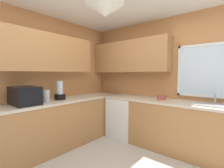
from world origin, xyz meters
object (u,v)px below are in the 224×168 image
dishwasher (124,117)px  sink_assembly (214,105)px  microwave (25,96)px  bowl (162,97)px  blender_appliance (60,91)px  kettle (46,96)px

dishwasher → sink_assembly: size_ratio=1.61×
dishwasher → microwave: (-0.66, -1.83, 0.62)m
dishwasher → bowl: (0.85, 0.03, 0.52)m
sink_assembly → bowl: size_ratio=3.33×
microwave → sink_assembly: microwave is taller
sink_assembly → blender_appliance: 2.66m
dishwasher → sink_assembly: sink_assembly is taller
bowl → microwave: bearing=-128.9°
dishwasher → blender_appliance: size_ratio=2.41×
dishwasher → sink_assembly: (1.69, 0.04, 0.49)m
bowl → blender_appliance: 1.95m
dishwasher → sink_assembly: bearing=1.3°
bowl → blender_appliance: (-1.51, -1.23, 0.12)m
sink_assembly → blender_appliance: bearing=-152.2°
kettle → bowl: (1.49, 1.52, -0.06)m
microwave → sink_assembly: bearing=38.5°
sink_assembly → microwave: bearing=-141.5°
dishwasher → microwave: microwave is taller
kettle → sink_assembly: (2.33, 1.53, -0.10)m
dishwasher → blender_appliance: (-0.66, -1.20, 0.64)m
sink_assembly → blender_appliance: size_ratio=1.49×
kettle → sink_assembly: bearing=33.2°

